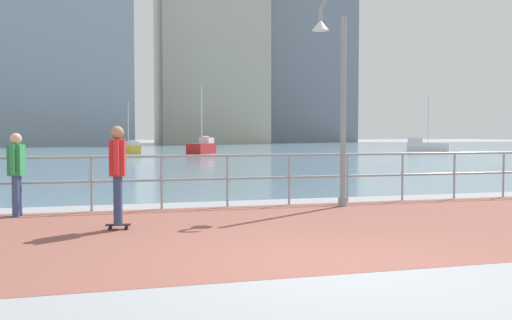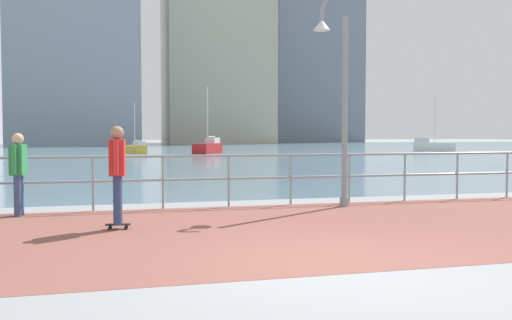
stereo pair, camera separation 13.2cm
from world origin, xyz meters
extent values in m
plane|color=gray|center=(0.00, 40.00, 0.00)|extent=(220.00, 220.00, 0.00)
cube|color=brown|center=(0.00, 2.47, 0.00)|extent=(28.00, 6.03, 0.01)
cube|color=slate|center=(0.00, 50.48, 0.00)|extent=(180.00, 88.00, 0.00)
cylinder|color=#8C99A3|center=(-4.20, 5.48, 0.55)|extent=(0.05, 0.05, 1.10)
cylinder|color=#8C99A3|center=(-2.80, 5.48, 0.55)|extent=(0.05, 0.05, 1.10)
cylinder|color=#8C99A3|center=(-1.40, 5.48, 0.55)|extent=(0.05, 0.05, 1.10)
cylinder|color=#8C99A3|center=(0.00, 5.48, 0.55)|extent=(0.05, 0.05, 1.10)
cylinder|color=#8C99A3|center=(1.40, 5.48, 0.55)|extent=(0.05, 0.05, 1.10)
cylinder|color=#8C99A3|center=(2.80, 5.48, 0.55)|extent=(0.05, 0.05, 1.10)
cylinder|color=#8C99A3|center=(4.20, 5.48, 0.55)|extent=(0.05, 0.05, 1.10)
cylinder|color=#8C99A3|center=(5.60, 5.48, 0.55)|extent=(0.05, 0.05, 1.10)
cylinder|color=#8C99A3|center=(7.00, 5.48, 0.55)|extent=(0.05, 0.05, 1.10)
cylinder|color=#8C99A3|center=(0.00, 5.48, 1.10)|extent=(25.20, 0.06, 0.06)
cylinder|color=#8C99A3|center=(0.00, 5.48, 0.60)|extent=(25.20, 0.06, 0.06)
cylinder|color=gray|center=(2.41, 4.88, 0.10)|extent=(0.19, 0.19, 0.20)
cylinder|color=gray|center=(2.41, 4.88, 2.03)|extent=(0.12, 0.12, 4.05)
cylinder|color=gray|center=(1.95, 4.86, 4.34)|extent=(0.17, 0.09, 0.19)
cylinder|color=gray|center=(1.89, 4.86, 4.20)|extent=(0.13, 0.09, 0.19)
cylinder|color=gray|center=(1.87, 4.86, 4.04)|extent=(0.09, 0.09, 0.17)
cone|color=silver|center=(1.87, 4.86, 3.85)|extent=(0.36, 0.36, 0.22)
cylinder|color=black|center=(-2.48, 3.09, 0.03)|extent=(0.06, 0.04, 0.06)
cylinder|color=black|center=(-2.47, 3.16, 0.03)|extent=(0.06, 0.04, 0.06)
cylinder|color=black|center=(-2.22, 3.06, 0.03)|extent=(0.06, 0.04, 0.06)
cylinder|color=black|center=(-2.21, 3.13, 0.03)|extent=(0.06, 0.04, 0.06)
cube|color=black|center=(-2.34, 3.11, 0.08)|extent=(0.41, 0.15, 0.02)
cylinder|color=navy|center=(-2.35, 3.03, 0.49)|extent=(0.14, 0.14, 0.79)
cylinder|color=navy|center=(-2.34, 3.19, 0.49)|extent=(0.14, 0.14, 0.79)
cube|color=red|center=(-2.34, 3.11, 1.18)|extent=(0.28, 0.36, 0.59)
cylinder|color=red|center=(-2.37, 2.88, 1.19)|extent=(0.10, 0.10, 0.56)
cylinder|color=red|center=(-2.32, 3.34, 1.19)|extent=(0.10, 0.10, 0.56)
sphere|color=#A37A5B|center=(-2.34, 3.11, 1.58)|extent=(0.22, 0.22, 0.22)
cylinder|color=#384C7A|center=(-4.13, 5.21, 0.39)|extent=(0.15, 0.15, 0.78)
cylinder|color=#384C7A|center=(-4.16, 5.05, 0.39)|extent=(0.15, 0.15, 0.78)
cube|color=#2D8C4C|center=(-4.15, 5.13, 1.07)|extent=(0.29, 0.38, 0.58)
cylinder|color=#2D8C4C|center=(-4.11, 5.36, 1.08)|extent=(0.10, 0.10, 0.55)
cylinder|color=#2D8C4C|center=(-4.19, 4.91, 1.08)|extent=(0.10, 0.10, 0.55)
sphere|color=#DBAD89|center=(-4.15, 5.13, 1.47)|extent=(0.22, 0.22, 0.22)
cube|color=white|center=(26.51, 39.47, 0.40)|extent=(3.70, 3.08, 0.80)
cube|color=silver|center=(25.60, 40.12, 1.02)|extent=(1.56, 1.43, 0.44)
cylinder|color=silver|center=(26.51, 39.47, 3.01)|extent=(0.09, 0.09, 4.42)
cylinder|color=silver|center=(25.84, 39.94, 1.33)|extent=(1.41, 1.02, 0.07)
cube|color=#B21E1E|center=(5.05, 37.87, 0.41)|extent=(2.93, 3.91, 0.82)
cube|color=silver|center=(5.62, 38.87, 1.05)|extent=(1.40, 1.61, 0.46)
cylinder|color=silver|center=(5.05, 37.87, 3.10)|extent=(0.09, 0.09, 4.56)
cylinder|color=silver|center=(5.47, 38.60, 1.37)|extent=(0.92, 1.53, 0.07)
cube|color=gold|center=(-0.53, 40.61, 0.32)|extent=(1.86, 3.12, 0.64)
cube|color=silver|center=(-0.23, 39.77, 0.82)|extent=(0.97, 1.23, 0.35)
cylinder|color=silver|center=(-0.53, 40.61, 2.41)|extent=(0.07, 0.07, 3.55)
cylinder|color=silver|center=(-0.31, 39.99, 1.06)|extent=(0.50, 1.28, 0.06)
cube|color=slate|center=(37.00, 102.40, 21.33)|extent=(17.59, 16.44, 42.65)
cube|color=#B2AD99|center=(15.10, 88.04, 17.03)|extent=(17.36, 15.18, 34.05)
cube|color=#8493A3|center=(-7.06, 79.10, 17.95)|extent=(17.48, 15.87, 35.89)
camera|label=1|loc=(-2.57, -6.20, 1.55)|focal=39.24mm
camera|label=2|loc=(-2.45, -6.24, 1.55)|focal=39.24mm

